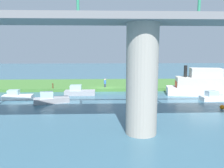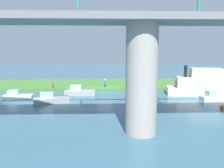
% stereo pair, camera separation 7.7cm
% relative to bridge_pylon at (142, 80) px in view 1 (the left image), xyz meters
% --- Properties ---
extents(ground_plane, '(160.00, 160.00, 0.00)m').
position_rel_bridge_pylon_xyz_m(ground_plane, '(2.78, -18.00, -4.28)').
color(ground_plane, '#386075').
extents(grassy_bank, '(80.00, 12.00, 0.50)m').
position_rel_bridge_pylon_xyz_m(grassy_bank, '(2.78, -24.00, -4.03)').
color(grassy_bank, '#427533').
rests_on(grassy_bank, ground).
extents(bridge_pylon, '(2.45, 2.45, 8.57)m').
position_rel_bridge_pylon_xyz_m(bridge_pylon, '(0.00, 0.00, 0.00)').
color(bridge_pylon, '#9E998E').
rests_on(bridge_pylon, ground).
extents(bridge_span, '(70.26, 4.30, 3.25)m').
position_rel_bridge_pylon_xyz_m(bridge_span, '(-0.00, -0.02, 4.78)').
color(bridge_span, slate).
rests_on(bridge_span, bridge_pylon).
extents(person_on_bank, '(0.37, 0.37, 1.39)m').
position_rel_bridge_pylon_xyz_m(person_on_bank, '(2.73, -19.51, -3.08)').
color(person_on_bank, '#2D334C').
rests_on(person_on_bank, grassy_bank).
extents(mooring_post, '(0.20, 0.20, 0.80)m').
position_rel_bridge_pylon_xyz_m(mooring_post, '(11.17, -18.63, -3.38)').
color(mooring_post, brown).
rests_on(mooring_post, grassy_bank).
extents(motorboat_red, '(8.94, 4.35, 4.38)m').
position_rel_bridge_pylon_xyz_m(motorboat_red, '(-11.13, -14.87, -2.66)').
color(motorboat_red, white).
rests_on(motorboat_red, ground).
extents(riverboat_paddlewheel, '(3.96, 1.62, 1.29)m').
position_rel_bridge_pylon_xyz_m(riverboat_paddlewheel, '(14.69, -12.82, -3.82)').
color(riverboat_paddlewheel, white).
rests_on(riverboat_paddlewheel, ground).
extents(pontoon_yellow, '(4.05, 1.83, 1.31)m').
position_rel_bridge_pylon_xyz_m(pontoon_yellow, '(-11.62, -11.14, -3.82)').
color(pontoon_yellow, white).
rests_on(pontoon_yellow, ground).
extents(skiff_small, '(4.55, 2.69, 1.43)m').
position_rel_bridge_pylon_xyz_m(skiff_small, '(9.66, -10.58, -3.77)').
color(skiff_small, '#99999E').
rests_on(skiff_small, ground).
extents(houseboat_blue, '(4.47, 1.59, 1.49)m').
position_rel_bridge_pylon_xyz_m(houseboat_blue, '(6.62, -15.49, -3.75)').
color(houseboat_blue, '#99999E').
rests_on(houseboat_blue, ground).
extents(marker_buoy, '(0.50, 0.50, 0.50)m').
position_rel_bridge_pylon_xyz_m(marker_buoy, '(-10.35, -6.84, -4.03)').
color(marker_buoy, orange).
rests_on(marker_buoy, ground).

